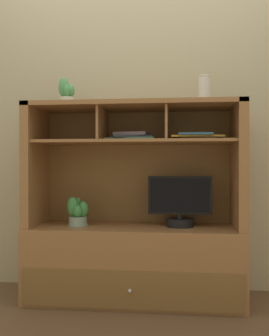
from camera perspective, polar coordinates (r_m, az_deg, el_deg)
The scene contains 9 objects.
floor_plane at distance 2.88m, azimuth 0.00°, elevation -18.46°, with size 6.00×6.00×0.02m, color brown.
back_wall at distance 3.04m, azimuth 0.59°, elevation 9.49°, with size 6.00×0.02×2.80m, color tan.
media_console at distance 2.78m, azimuth 0.02°, elevation -10.06°, with size 1.46×0.54×1.34m.
tv_monitor at distance 2.73m, azimuth 6.54°, elevation -5.24°, with size 0.43×0.19×0.34m.
potted_orchid at distance 2.78m, azimuth -8.13°, elevation -6.46°, with size 0.15×0.14×0.20m.
magazine_stack_left at distance 2.74m, azimuth -0.33°, elevation 4.47°, with size 0.36×0.26×0.05m.
magazine_stack_centre at distance 2.70m, azimuth 8.84°, elevation 4.45°, with size 0.36×0.31×0.04m.
potted_succulent at distance 2.86m, azimuth -9.70°, elevation 10.52°, with size 0.11×0.11×0.19m.
ceramic_vase at distance 2.77m, azimuth 10.00°, elevation 11.08°, with size 0.08×0.08×0.19m.
Camera 1 is at (0.30, -2.71, 0.93)m, focal length 42.42 mm.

